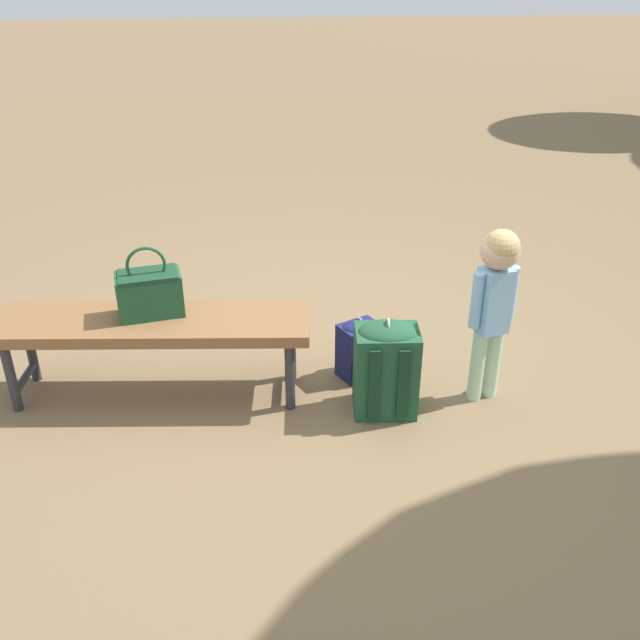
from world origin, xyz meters
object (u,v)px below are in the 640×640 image
Objects in this scene: handbag at (149,292)px; backpack_large at (386,365)px; park_bench at (152,329)px; backpack_small at (359,347)px; child_standing at (495,290)px.

handbag is 1.24m from backpack_large.
park_bench reaches higher than backpack_small.
handbag is at bearing 88.04° from park_bench.
handbag is 0.39× the size of child_standing.
handbag is 0.70× the size of backpack_large.
child_standing is 2.62× the size of backpack_small.
park_bench is 0.19m from handbag.
handbag is 1.03× the size of backpack_small.
backpack_large is at bearing -74.61° from backpack_small.
park_bench is at bearing 174.65° from child_standing.
backpack_small is at bearing 157.71° from child_standing.
backpack_large reaches higher than park_bench.
park_bench is 1.20m from backpack_large.
handbag is (0.00, 0.05, 0.18)m from park_bench.
handbag reaches higher than backpack_small.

